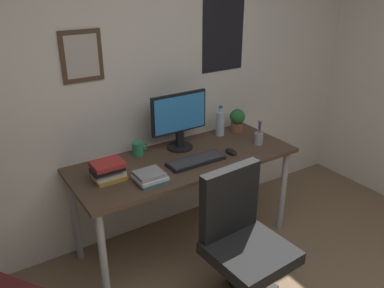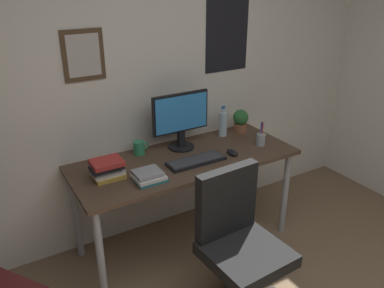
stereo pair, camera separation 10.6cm
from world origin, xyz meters
TOP-DOWN VIEW (x-y plane):
  - wall_back at (-0.00, 2.15)m, footprint 4.40×0.10m
  - desk at (0.10, 1.73)m, footprint 1.66×0.67m
  - office_chair at (0.06, 1.01)m, footprint 0.56×0.57m
  - monitor at (0.17, 1.91)m, footprint 0.46×0.20m
  - keyboard at (0.14, 1.63)m, footprint 0.43×0.15m
  - computer_mouse at (0.44, 1.61)m, footprint 0.06×0.11m
  - water_bottle at (0.59, 1.95)m, footprint 0.07×0.07m
  - coffee_mug_near at (-0.15, 1.97)m, footprint 0.12×0.08m
  - potted_plant at (0.76, 1.94)m, footprint 0.13×0.13m
  - pen_cup at (0.73, 1.63)m, footprint 0.07×0.07m
  - book_stack_left at (-0.49, 1.73)m, footprint 0.22×0.17m
  - book_stack_right at (-0.27, 1.56)m, footprint 0.20×0.17m

SIDE VIEW (x-z plane):
  - office_chair at x=0.06m, z-range 0.05..1.00m
  - desk at x=0.10m, z-range 0.29..1.05m
  - keyboard at x=0.14m, z-range 0.75..0.78m
  - computer_mouse at x=0.44m, z-range 0.75..0.79m
  - book_stack_right at x=-0.27m, z-range 0.75..0.82m
  - coffee_mug_near at x=-0.15m, z-range 0.75..0.85m
  - pen_cup at x=0.73m, z-range 0.71..0.91m
  - book_stack_left at x=-0.49m, z-range 0.75..0.89m
  - potted_plant at x=0.76m, z-range 0.76..0.95m
  - water_bottle at x=0.59m, z-range 0.73..0.98m
  - monitor at x=0.17m, z-range 0.77..1.21m
  - wall_back at x=0.00m, z-range 0.00..2.60m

